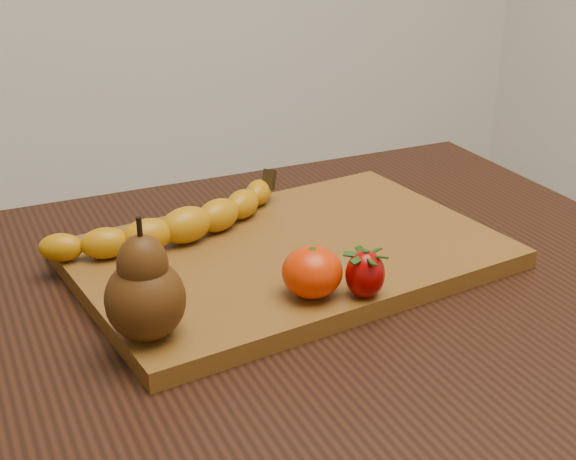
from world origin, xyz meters
name	(u,v)px	position (x,y,z in m)	size (l,w,h in m)	color
table	(243,382)	(0.00, 0.00, 0.66)	(1.00, 0.70, 0.76)	black
cutting_board	(288,255)	(0.08, 0.06, 0.77)	(0.45, 0.30, 0.02)	brown
banana	(186,225)	(-0.02, 0.12, 0.80)	(0.26, 0.07, 0.04)	#BF8009
pear	(144,279)	(-0.11, -0.06, 0.84)	(0.07, 0.07, 0.11)	#48280B
mandarin	(312,272)	(0.05, -0.05, 0.81)	(0.06, 0.06, 0.05)	red
strawberry	(365,273)	(0.10, -0.07, 0.80)	(0.04, 0.04, 0.05)	#9C0404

